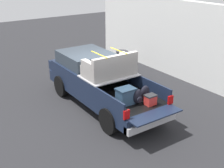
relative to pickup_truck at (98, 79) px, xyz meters
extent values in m
plane|color=#262628|center=(-0.35, 0.00, -0.97)|extent=(40.00, 40.00, 0.00)
cube|color=#162138|center=(-0.35, 0.00, -0.34)|extent=(5.50, 1.92, 0.44)
cube|color=black|center=(-1.55, 0.00, -0.10)|extent=(2.80, 1.80, 0.04)
cube|color=#162138|center=(-1.55, 0.93, 0.13)|extent=(2.80, 0.06, 0.50)
cube|color=#162138|center=(-1.55, -0.93, 0.13)|extent=(2.80, 0.06, 0.50)
cube|color=#162138|center=(-0.18, 0.00, 0.13)|extent=(0.06, 1.80, 0.50)
cube|color=#162138|center=(-3.23, 0.00, -0.10)|extent=(0.55, 1.80, 0.04)
cube|color=#B2B2B7|center=(-0.78, 0.00, 0.40)|extent=(1.25, 1.92, 0.04)
cube|color=#162138|center=(1.00, 0.00, 0.13)|extent=(2.30, 1.92, 0.50)
cube|color=#2D3842|center=(0.90, 0.00, 0.63)|extent=(1.94, 1.76, 0.49)
cube|color=#162138|center=(2.35, 0.00, 0.07)|extent=(0.40, 1.82, 0.38)
cube|color=#B2B2B7|center=(-3.07, 0.00, -0.44)|extent=(0.24, 1.92, 0.24)
cube|color=red|center=(-2.97, 0.88, 0.06)|extent=(0.06, 0.20, 0.28)
cube|color=red|center=(-2.97, -0.88, 0.06)|extent=(0.06, 0.20, 0.28)
cylinder|color=black|center=(1.40, 0.88, -0.53)|extent=(0.87, 0.30, 0.87)
cylinder|color=black|center=(1.40, -0.88, -0.53)|extent=(0.87, 0.30, 0.87)
cylinder|color=black|center=(-2.10, 0.88, -0.53)|extent=(0.87, 0.30, 0.87)
cylinder|color=black|center=(-2.10, -0.88, -0.53)|extent=(0.87, 0.30, 0.87)
cube|color=#335170|center=(-2.15, 0.29, 0.16)|extent=(0.40, 0.55, 0.48)
cube|color=#23394E|center=(-2.15, 0.29, 0.43)|extent=(0.44, 0.59, 0.05)
ellipsoid|color=black|center=(-2.36, -0.03, 0.17)|extent=(0.20, 0.33, 0.50)
ellipsoid|color=black|center=(-2.47, -0.03, 0.10)|extent=(0.09, 0.23, 0.22)
ellipsoid|color=black|center=(-2.28, -0.40, 0.18)|extent=(0.20, 0.35, 0.51)
ellipsoid|color=black|center=(-2.39, -0.40, 0.10)|extent=(0.09, 0.25, 0.22)
cube|color=red|center=(-2.65, -0.31, 0.07)|extent=(0.26, 0.34, 0.30)
cube|color=#262628|center=(-2.65, -0.31, 0.24)|extent=(0.28, 0.36, 0.04)
cube|color=#9E9993|center=(-0.78, 0.00, 0.63)|extent=(0.93, 1.82, 0.42)
cube|color=#9E9993|center=(-1.16, 0.00, 1.04)|extent=(0.16, 1.82, 0.40)
cube|color=#9E9993|center=(-0.73, 0.81, 0.95)|extent=(0.69, 0.20, 0.22)
cube|color=#9E9993|center=(-0.73, -0.81, 0.95)|extent=(0.69, 0.20, 0.22)
cube|color=yellow|center=(-0.78, 0.41, 1.25)|extent=(1.03, 0.03, 0.02)
cube|color=yellow|center=(-0.78, -0.41, 1.25)|extent=(1.03, 0.03, 0.02)
cube|color=white|center=(0.46, -4.70, 0.83)|extent=(11.75, 0.36, 3.59)
cylinder|color=#2D2D33|center=(2.62, -3.07, -0.52)|extent=(0.56, 0.56, 0.90)
cylinder|color=#2D2D33|center=(2.62, -3.07, -0.03)|extent=(0.60, 0.60, 0.08)
camera|label=1|loc=(-8.92, 5.47, 4.09)|focal=47.18mm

